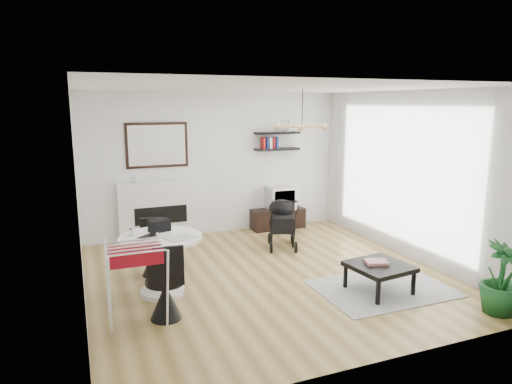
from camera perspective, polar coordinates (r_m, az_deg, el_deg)
name	(u,v)px	position (r m, az deg, el deg)	size (l,w,h in m)	color
floor	(266,276)	(6.82, 1.30, -10.43)	(5.00, 5.00, 0.00)	olive
ceiling	(267,88)	(6.35, 1.40, 12.89)	(5.00, 5.00, 0.00)	white
wall_back	(216,164)	(8.77, -5.08, 3.51)	(5.00, 5.00, 0.00)	white
wall_left	(78,199)	(5.95, -21.41, -0.84)	(5.00, 5.00, 0.00)	white
wall_right	(409,175)	(7.76, 18.59, 1.99)	(5.00, 5.00, 0.00)	white
sheer_curtain	(396,174)	(7.85, 17.09, 2.17)	(0.04, 3.60, 2.60)	white
fireplace	(160,203)	(8.57, -11.92, -1.39)	(1.50, 0.17, 2.16)	white
shelf_lower	(277,149)	(9.05, 2.64, 5.37)	(0.90, 0.25, 0.04)	black
shelf_upper	(277,133)	(9.03, 2.66, 7.39)	(0.90, 0.25, 0.04)	black
pendant_lamp	(302,127)	(6.92, 5.78, 8.13)	(0.90, 0.90, 0.10)	tan
tv_console	(278,219)	(9.24, 2.74, -3.33)	(1.08, 0.38, 0.41)	black
crt_tv	(280,198)	(9.15, 3.05, -0.70)	(0.52, 0.45, 0.45)	silver
dining_table	(161,256)	(6.17, -11.76, -7.85)	(1.08, 1.08, 0.79)	white
laptop	(150,237)	(6.04, -13.12, -5.53)	(0.30, 0.20, 0.02)	black
black_bag	(159,225)	(6.31, -11.99, -4.10)	(0.27, 0.16, 0.16)	black
newspaper	(180,237)	(5.98, -9.50, -5.61)	(0.36, 0.29, 0.01)	silver
drinking_glass	(131,232)	(6.20, -15.37, -4.89)	(0.05, 0.05, 0.09)	white
chair_far	(153,258)	(6.94, -12.78, -8.01)	(0.41, 0.43, 0.83)	black
chair_near	(166,295)	(5.54, -11.24, -12.54)	(0.45, 0.47, 0.95)	black
drying_rack	(137,284)	(5.36, -14.68, -11.06)	(0.66, 0.61, 0.97)	white
stroller	(282,225)	(8.01, 3.29, -4.11)	(0.69, 0.85, 0.94)	black
rug	(383,288)	(6.60, 15.54, -11.53)	(1.79, 1.29, 0.01)	gray
coffee_table	(379,267)	(6.38, 15.17, -9.08)	(0.81, 0.81, 0.37)	black
magazines	(376,262)	(6.37, 14.77, -8.47)	(0.28, 0.22, 0.04)	#BD362F
potted_plant	(502,278)	(6.27, 28.35, -9.47)	(0.49, 0.49, 0.88)	#16501F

